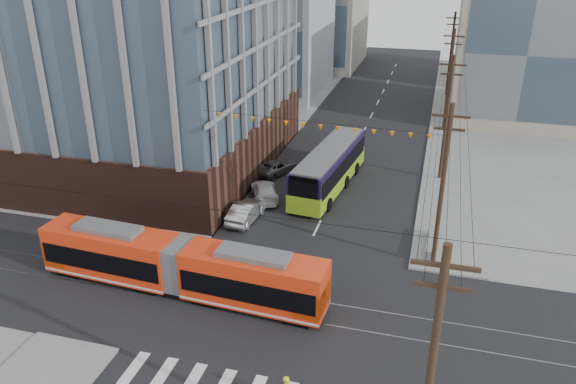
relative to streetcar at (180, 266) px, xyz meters
The scene contains 14 objects.
ground 7.54m from the streetcar, 32.05° to the right, with size 160.00×160.00×0.00m, color slate.
office_building 27.78m from the streetcar, 129.56° to the left, with size 30.00×25.00×28.60m, color #381E16.
bg_bldg_nw_near 49.83m from the streetcar, 102.63° to the left, with size 18.00×16.00×18.00m, color #8C99A5.
bg_bldg_ne_near 49.78m from the streetcar, 63.26° to the left, with size 14.00×14.00×16.00m, color gray.
bg_bldg_nw_far 69.04m from the streetcar, 96.52° to the left, with size 16.00×18.00×20.00m, color gray.
bg_bldg_ne_far 68.73m from the streetcar, 69.30° to the left, with size 16.00×16.00×14.00m, color #8C99A5.
utility_pole_near 18.13m from the streetcar, 33.91° to the right, with size 0.30×0.30×11.00m, color black.
utility_pole_far 54.28m from the streetcar, 74.23° to the left, with size 0.30×0.30×11.00m, color black.
streetcar is the anchor object (origin of this frame).
city_bus 18.49m from the streetcar, 72.52° to the left, with size 2.80×12.92×3.66m, color black, non-canonical shape.
parked_car_silver 10.02m from the streetcar, 85.86° to the left, with size 1.59×4.55×1.50m, color #B5B8BA.
parked_car_white 14.07m from the streetcar, 86.42° to the left, with size 1.92×4.73×1.37m, color silver.
parked_car_grey 19.52m from the streetcar, 89.09° to the left, with size 2.07×4.48×1.25m, color #4E4F51.
jersey_barrier 17.31m from the streetcar, 32.72° to the left, with size 0.89×3.93×0.79m, color gray.
Camera 1 is at (7.73, -22.11, 19.80)m, focal length 35.00 mm.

